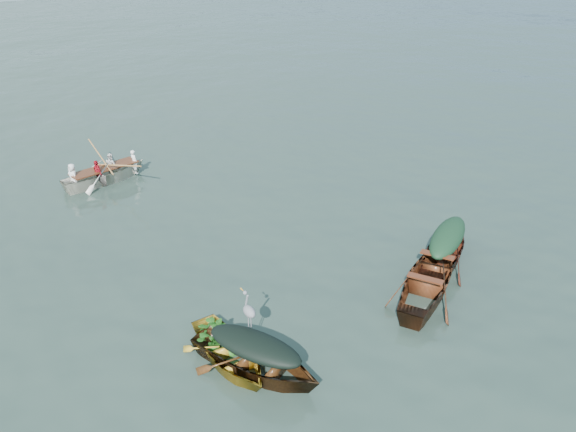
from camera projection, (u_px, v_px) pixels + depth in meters
name	position (u px, v px, depth m)	size (l,w,h in m)	color
ground	(346.00, 295.00, 13.97)	(140.00, 140.00, 0.00)	#2E4037
yellow_dinghy	(230.00, 361.00, 11.86)	(1.38, 3.19, 0.86)	gold
dark_covered_boat	(256.00, 371.00, 11.61)	(1.45, 3.90, 0.99)	#512F12
green_tarp_boat	(444.00, 261.00, 15.39)	(1.39, 4.45, 1.04)	#532413
open_wooden_boat	(428.00, 291.00, 14.13)	(1.54, 4.96, 1.20)	brown
rowed_boat	(107.00, 182.00, 20.13)	(1.31, 4.37, 1.04)	white
dark_tarp_cover	(255.00, 345.00, 11.29)	(0.80, 2.15, 0.40)	black
green_tarp_cover	(448.00, 236.00, 15.03)	(0.76, 2.45, 0.52)	#15331E
thwart_benches	(431.00, 271.00, 13.84)	(0.93, 2.48, 0.04)	#4F2312
heron	(250.00, 317.00, 11.76)	(0.28, 0.40, 0.92)	gray
dinghy_weeds	(217.00, 320.00, 11.94)	(0.70, 0.90, 0.60)	#245F19
rowers	(103.00, 158.00, 19.71)	(1.18, 3.06, 0.76)	white
oars	(104.00, 168.00, 19.87)	(2.60, 0.60, 0.06)	#A5743E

